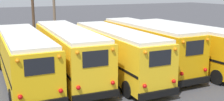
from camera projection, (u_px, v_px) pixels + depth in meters
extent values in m
plane|color=#424247|center=(112.00, 74.00, 19.49)|extent=(160.00, 160.00, 0.00)
cube|color=yellow|center=(24.00, 57.00, 17.27)|extent=(2.77, 10.26, 2.58)
cube|color=white|center=(23.00, 35.00, 16.97)|extent=(2.57, 9.84, 0.20)
cube|color=black|center=(39.00, 66.00, 12.59)|extent=(1.35, 0.07, 0.77)
sphere|color=red|center=(20.00, 97.00, 12.46)|extent=(0.22, 0.22, 0.22)
sphere|color=orange|center=(18.00, 61.00, 12.10)|extent=(0.18, 0.18, 0.18)
sphere|color=red|center=(61.00, 91.00, 13.21)|extent=(0.22, 0.22, 0.22)
sphere|color=orange|center=(59.00, 57.00, 12.86)|extent=(0.18, 0.18, 0.18)
cube|color=black|center=(3.00, 63.00, 16.80)|extent=(0.35, 9.98, 0.14)
cube|color=black|center=(44.00, 58.00, 17.82)|extent=(0.35, 9.98, 0.14)
cylinder|color=black|center=(1.00, 63.00, 20.40)|extent=(0.31, 1.03, 1.02)
cylinder|color=black|center=(34.00, 60.00, 21.34)|extent=(0.31, 1.03, 1.02)
cylinder|color=black|center=(13.00, 99.00, 13.68)|extent=(0.31, 1.03, 1.02)
cylinder|color=black|center=(59.00, 92.00, 14.62)|extent=(0.31, 1.03, 1.02)
cube|color=yellow|center=(68.00, 52.00, 18.60)|extent=(3.05, 10.71, 2.70)
cube|color=white|center=(67.00, 30.00, 18.29)|extent=(2.83, 10.28, 0.20)
cube|color=black|center=(96.00, 96.00, 14.07)|extent=(2.49, 0.34, 0.36)
cube|color=black|center=(96.00, 59.00, 13.68)|extent=(1.34, 0.11, 0.81)
sphere|color=red|center=(78.00, 88.00, 13.59)|extent=(0.22, 0.22, 0.22)
sphere|color=orange|center=(77.00, 53.00, 13.21)|extent=(0.18, 0.18, 0.18)
sphere|color=red|center=(113.00, 83.00, 14.30)|extent=(0.22, 0.22, 0.22)
sphere|color=orange|center=(113.00, 50.00, 13.92)|extent=(0.18, 0.18, 0.18)
cube|color=black|center=(50.00, 56.00, 18.17)|extent=(0.63, 10.36, 0.14)
cube|color=black|center=(86.00, 53.00, 19.12)|extent=(0.63, 10.36, 0.14)
cylinder|color=black|center=(41.00, 58.00, 22.00)|extent=(0.34, 0.99, 0.97)
cylinder|color=black|center=(70.00, 55.00, 22.88)|extent=(0.34, 0.99, 0.97)
cylinder|color=black|center=(67.00, 91.00, 14.84)|extent=(0.34, 0.99, 0.97)
cylinder|color=black|center=(107.00, 85.00, 15.72)|extent=(0.34, 0.99, 0.97)
cube|color=yellow|center=(116.00, 52.00, 18.63)|extent=(2.68, 10.20, 2.65)
cube|color=white|center=(116.00, 31.00, 18.32)|extent=(2.48, 9.79, 0.20)
cube|color=black|center=(159.00, 94.00, 14.35)|extent=(2.41, 0.28, 0.36)
cube|color=black|center=(160.00, 58.00, 13.97)|extent=(1.30, 0.07, 0.79)
sphere|color=red|center=(145.00, 86.00, 13.86)|extent=(0.22, 0.22, 0.22)
sphere|color=orange|center=(146.00, 53.00, 13.50)|extent=(0.18, 0.18, 0.18)
sphere|color=red|center=(174.00, 81.00, 14.59)|extent=(0.22, 0.22, 0.22)
sphere|color=orange|center=(175.00, 49.00, 14.23)|extent=(0.18, 0.18, 0.18)
cube|color=black|center=(99.00, 57.00, 18.18)|extent=(0.34, 9.92, 0.14)
cube|color=black|center=(132.00, 53.00, 19.16)|extent=(0.34, 9.92, 0.14)
cylinder|color=black|center=(82.00, 59.00, 21.77)|extent=(0.31, 0.97, 0.96)
cylinder|color=black|center=(108.00, 56.00, 22.67)|extent=(0.31, 0.97, 0.96)
cylinder|color=black|center=(128.00, 89.00, 15.10)|extent=(0.31, 0.97, 0.96)
cylinder|color=black|center=(162.00, 84.00, 16.00)|extent=(0.31, 0.97, 0.96)
cube|color=#E5A00C|center=(147.00, 46.00, 20.41)|extent=(2.48, 9.93, 2.80)
cube|color=white|center=(147.00, 25.00, 20.09)|extent=(2.29, 9.53, 0.20)
cube|color=black|center=(193.00, 81.00, 16.29)|extent=(2.40, 0.23, 0.36)
cube|color=black|center=(195.00, 48.00, 15.89)|extent=(1.29, 0.05, 0.84)
sphere|color=red|center=(182.00, 74.00, 15.78)|extent=(0.22, 0.22, 0.22)
sphere|color=orange|center=(184.00, 42.00, 15.39)|extent=(0.18, 0.18, 0.18)
sphere|color=red|center=(205.00, 70.00, 16.53)|extent=(0.22, 0.22, 0.22)
sphere|color=orange|center=(208.00, 40.00, 16.15)|extent=(0.18, 0.18, 0.18)
cube|color=black|center=(133.00, 50.00, 19.95)|extent=(0.16, 9.70, 0.14)
cube|color=black|center=(160.00, 47.00, 20.96)|extent=(0.16, 9.70, 0.14)
cylinder|color=black|center=(111.00, 54.00, 23.41)|extent=(0.29, 0.95, 0.94)
cylinder|color=black|center=(134.00, 51.00, 24.35)|extent=(0.29, 0.95, 0.94)
cylinder|color=black|center=(164.00, 78.00, 17.01)|extent=(0.29, 0.95, 0.94)
cylinder|color=black|center=(192.00, 74.00, 17.94)|extent=(0.29, 0.95, 0.94)
cube|color=#E5A00C|center=(187.00, 46.00, 20.79)|extent=(2.85, 10.47, 2.64)
cube|color=white|center=(188.00, 27.00, 20.49)|extent=(2.64, 10.04, 0.20)
cube|color=black|center=(174.00, 50.00, 20.26)|extent=(0.49, 10.15, 0.14)
cube|color=black|center=(198.00, 47.00, 21.41)|extent=(0.49, 10.15, 0.14)
cylinder|color=black|center=(143.00, 53.00, 23.82)|extent=(0.32, 0.95, 0.93)
cylinder|color=black|center=(164.00, 50.00, 24.88)|extent=(0.32, 0.95, 0.93)
cylinder|color=black|center=(217.00, 77.00, 17.21)|extent=(0.32, 0.95, 0.93)
cylinder|color=#75604C|center=(54.00, 8.00, 29.58)|extent=(0.28, 0.28, 7.67)
cylinder|color=brown|center=(33.00, 11.00, 32.50)|extent=(0.32, 0.32, 6.54)
cylinder|color=#939399|center=(22.00, 51.00, 23.52)|extent=(0.06, 0.06, 1.40)
cylinder|color=#939399|center=(50.00, 48.00, 24.59)|extent=(0.06, 0.06, 1.40)
cylinder|color=#939399|center=(76.00, 46.00, 25.66)|extent=(0.06, 0.06, 1.40)
cylinder|color=#939399|center=(101.00, 43.00, 26.72)|extent=(0.06, 0.06, 1.40)
cylinder|color=#939399|center=(123.00, 41.00, 27.79)|extent=(0.06, 0.06, 1.40)
cylinder|color=#939399|center=(143.00, 39.00, 28.86)|extent=(0.06, 0.06, 1.40)
cylinder|color=#939399|center=(163.00, 38.00, 29.93)|extent=(0.06, 0.06, 1.40)
cylinder|color=#939399|center=(76.00, 38.00, 25.51)|extent=(19.41, 0.04, 0.04)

